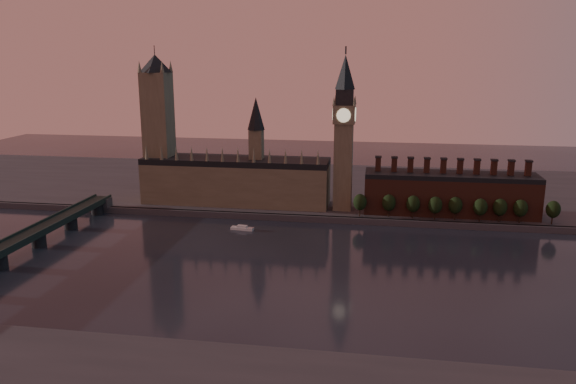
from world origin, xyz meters
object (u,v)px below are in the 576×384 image
(big_ben, at_px, (344,131))
(river_boat, at_px, (242,228))
(victoria_tower, at_px, (158,123))
(westminster_bridge, at_px, (16,245))

(big_ben, distance_m, river_boat, 92.34)
(victoria_tower, bearing_deg, westminster_bridge, -106.56)
(westminster_bridge, distance_m, river_boat, 126.47)
(victoria_tower, height_order, big_ben, victoria_tower)
(westminster_bridge, height_order, river_boat, westminster_bridge)
(big_ben, xyz_separation_m, river_boat, (-58.88, -44.20, -55.74))
(victoria_tower, height_order, westminster_bridge, victoria_tower)
(victoria_tower, relative_size, big_ben, 1.01)
(victoria_tower, xyz_separation_m, big_ben, (130.00, -5.00, -2.26))
(big_ben, xyz_separation_m, westminster_bridge, (-165.00, -112.70, -49.39))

